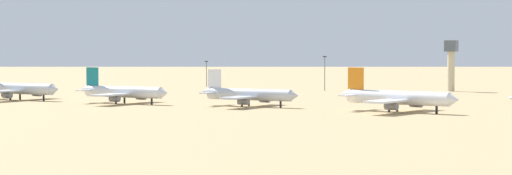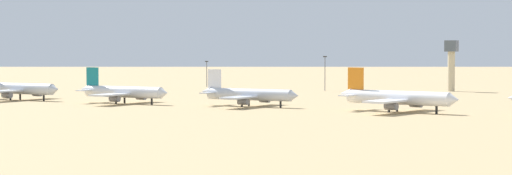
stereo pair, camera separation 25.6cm
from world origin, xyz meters
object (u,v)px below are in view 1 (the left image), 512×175
object	(u,v)px
light_pole_mid	(206,71)
parked_jet_teal_1	(123,92)
control_tower	(451,61)
light_pole_west	(325,71)
parked_jet_orange_3	(397,98)
parked_jet_teal_0	(17,89)
parked_jet_white_2	(248,95)

from	to	relation	value
light_pole_mid	parked_jet_teal_1	bearing A→B (deg)	-70.34
control_tower	light_pole_west	size ratio (longest dim) A/B	1.45
parked_jet_orange_3	light_pole_mid	bearing A→B (deg)	147.21
parked_jet_orange_3	light_pole_mid	xyz separation A→B (m)	(-145.01, 132.82, 3.40)
parked_jet_orange_3	light_pole_mid	world-z (taller)	parked_jet_orange_3
parked_jet_teal_1	control_tower	bearing A→B (deg)	64.43
parked_jet_teal_0	parked_jet_teal_1	xyz separation A→B (m)	(47.46, -0.02, -0.19)
parked_jet_teal_0	light_pole_mid	size ratio (longest dim) A/B	3.00
parked_jet_teal_1	parked_jet_white_2	xyz separation A→B (m)	(45.29, 6.28, -0.11)
parked_jet_teal_1	light_pole_west	distance (m)	124.87
light_pole_west	parked_jet_white_2	bearing A→B (deg)	-78.73
parked_jet_teal_0	control_tower	distance (m)	188.96
control_tower	light_pole_mid	xyz separation A→B (m)	(-123.09, -7.40, -6.08)
parked_jet_white_2	parked_jet_orange_3	distance (m)	50.83
parked_jet_teal_0	parked_jet_orange_3	distance (m)	143.60
parked_jet_white_2	light_pole_mid	size ratio (longest dim) A/B	2.79
control_tower	light_pole_mid	bearing A→B (deg)	-176.56
parked_jet_orange_3	light_pole_west	distance (m)	139.96
light_pole_west	parked_jet_teal_0	bearing A→B (deg)	-119.52
parked_jet_white_2	light_pole_west	xyz separation A→B (m)	(-23.22, 116.53, 5.15)
parked_jet_teal_0	light_pole_west	distance (m)	141.19
parked_jet_orange_3	control_tower	world-z (taller)	control_tower
parked_jet_white_2	light_pole_mid	xyz separation A→B (m)	(-94.22, 130.65, 3.74)
parked_jet_teal_1	parked_jet_white_2	distance (m)	45.73
parked_jet_orange_3	light_pole_west	xyz separation A→B (m)	(-74.01, 118.70, 4.81)
parked_jet_orange_3	light_pole_mid	distance (m)	196.67
parked_jet_teal_1	light_pole_west	bearing A→B (deg)	81.44
parked_jet_white_2	parked_jet_teal_0	bearing A→B (deg)	-174.59
parked_jet_teal_0	light_pole_mid	xyz separation A→B (m)	(-1.47, 136.91, 3.43)
parked_jet_teal_0	control_tower	world-z (taller)	control_tower
parked_jet_teal_0	parked_jet_white_2	world-z (taller)	parked_jet_teal_0
light_pole_mid	light_pole_west	bearing A→B (deg)	-11.25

